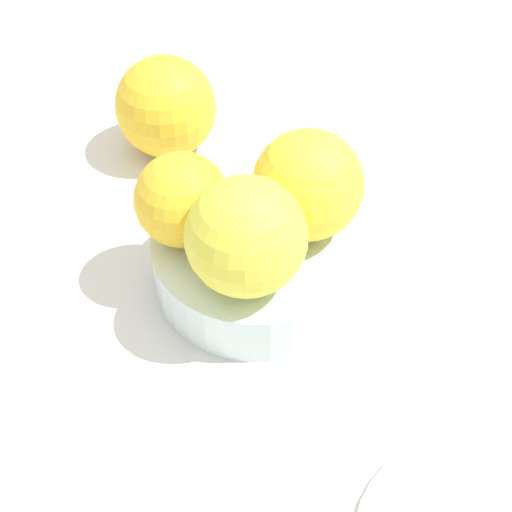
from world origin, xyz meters
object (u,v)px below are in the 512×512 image
object	(u,v)px
orange_in_bowl_0	(308,185)
orange_in_bowl_2	(246,237)
orange_in_bowl_1	(182,200)
fruit_bowl	(256,261)
orange_loose_0	(166,107)

from	to	relation	value
orange_in_bowl_0	orange_in_bowl_2	size ratio (longest dim) A/B	0.98
orange_in_bowl_0	orange_in_bowl_1	world-z (taller)	orange_in_bowl_0
orange_in_bowl_0	orange_in_bowl_1	xyz separation A→B (cm)	(3.40, 7.66, -0.56)
orange_in_bowl_2	orange_in_bowl_0	bearing A→B (deg)	-69.48
orange_in_bowl_1	fruit_bowl	bearing A→B (deg)	-125.96
fruit_bowl	orange_in_bowl_2	distance (cm)	7.00
orange_in_bowl_2	orange_loose_0	bearing A→B (deg)	-9.28
fruit_bowl	orange_in_bowl_0	size ratio (longest dim) A/B	1.94
fruit_bowl	orange_in_bowl_0	xyz separation A→B (cm)	(-0.51, -3.68, 5.98)
orange_in_bowl_2	fruit_bowl	bearing A→B (deg)	-39.50
orange_in_bowl_1	orange_in_bowl_0	bearing A→B (deg)	-113.94
orange_in_bowl_0	orange_in_bowl_1	bearing A→B (deg)	66.06
fruit_bowl	orange_loose_0	size ratio (longest dim) A/B	1.69
fruit_bowl	orange_loose_0	bearing A→B (deg)	-3.44
orange_in_bowl_0	orange_in_bowl_2	world-z (taller)	orange_in_bowl_2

